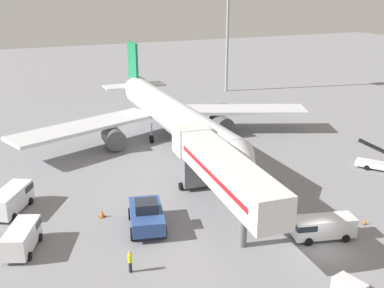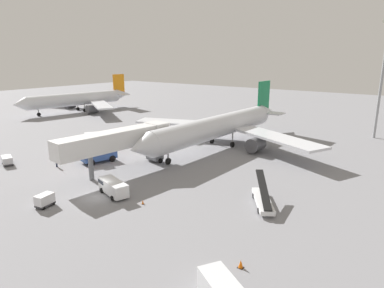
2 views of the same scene
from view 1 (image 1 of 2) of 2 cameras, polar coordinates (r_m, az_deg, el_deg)
name	(u,v)px [view 1 (image 1 of 2)]	position (r m, az deg, el deg)	size (l,w,h in m)	color
ground_plane	(322,250)	(38.65, 16.10, -12.77)	(300.00, 300.00, 0.00)	gray
airplane_at_gate	(169,114)	(61.04, -2.88, 3.84)	(42.47, 45.78, 11.75)	silver
jet_bridge	(218,167)	(40.36, 3.26, -2.86)	(5.20, 19.45, 6.59)	silver
pushback_tug	(146,215)	(39.89, -5.78, -8.93)	(4.15, 6.12, 2.69)	#2D4C8E
service_van_rear_left	(22,236)	(39.12, -20.67, -10.89)	(3.52, 4.86, 2.07)	white
service_van_far_right	(322,226)	(39.76, 16.06, -9.98)	(5.53, 3.19, 1.91)	white
service_van_mid_right	(12,198)	(45.87, -21.84, -6.41)	(4.51, 5.55, 2.22)	white
ground_crew_worker_foreground	(130,261)	(34.52, -7.84, -14.44)	(0.48, 0.48, 1.78)	#1E2333
safety_cone_alpha	(365,222)	(43.53, 20.98, -9.19)	(0.32, 0.32, 0.49)	black
safety_cone_bravo	(102,213)	(42.68, -11.30, -8.60)	(0.50, 0.50, 0.76)	black
apron_light_mast	(228,4)	(92.55, 4.60, 17.23)	(2.40, 2.40, 24.70)	#93969B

